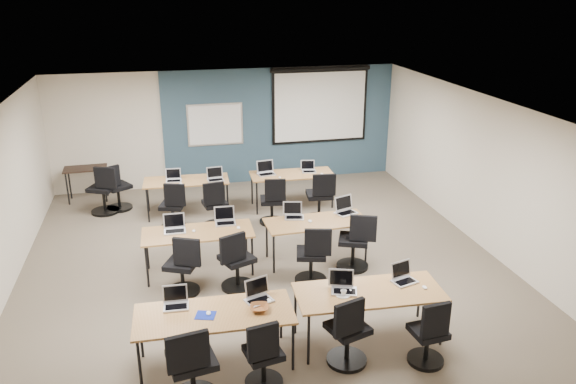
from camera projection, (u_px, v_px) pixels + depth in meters
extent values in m
cube|color=#6B6354|center=(265.00, 268.00, 9.46)|extent=(8.00, 9.00, 0.02)
cube|color=white|center=(263.00, 110.00, 8.52)|extent=(8.00, 9.00, 0.02)
cube|color=beige|center=(228.00, 127.00, 13.10)|extent=(8.00, 0.04, 2.70)
cube|color=beige|center=(361.00, 369.00, 4.88)|extent=(8.00, 0.04, 2.70)
cube|color=beige|center=(488.00, 175.00, 9.83)|extent=(0.04, 9.00, 2.70)
cube|color=#3D5977|center=(280.00, 125.00, 13.33)|extent=(5.50, 0.04, 2.70)
cube|color=silver|center=(215.00, 125.00, 12.93)|extent=(1.28, 0.02, 0.98)
cube|color=white|center=(215.00, 125.00, 12.92)|extent=(1.20, 0.02, 0.90)
cube|color=black|center=(320.00, 105.00, 13.32)|extent=(2.32, 0.03, 1.82)
cube|color=white|center=(320.00, 107.00, 13.33)|extent=(2.20, 0.02, 1.62)
cylinder|color=black|center=(321.00, 69.00, 13.02)|extent=(2.40, 0.10, 0.10)
cube|color=olive|center=(214.00, 314.00, 6.84)|extent=(1.94, 0.81, 0.03)
cylinder|color=black|center=(140.00, 367.00, 6.46)|extent=(0.04, 0.04, 0.70)
cylinder|color=black|center=(293.00, 346.00, 6.84)|extent=(0.04, 0.04, 0.70)
cylinder|color=black|center=(141.00, 333.00, 7.09)|extent=(0.04, 0.04, 0.70)
cylinder|color=black|center=(281.00, 315.00, 7.47)|extent=(0.04, 0.04, 0.70)
cube|color=olive|center=(369.00, 292.00, 7.32)|extent=(1.93, 0.81, 0.03)
cylinder|color=black|center=(309.00, 340.00, 6.95)|extent=(0.04, 0.04, 0.70)
cylinder|color=black|center=(442.00, 322.00, 7.33)|extent=(0.04, 0.04, 0.70)
cylinder|color=black|center=(295.00, 311.00, 7.57)|extent=(0.04, 0.04, 0.70)
cylinder|color=black|center=(419.00, 295.00, 7.96)|extent=(0.04, 0.04, 0.70)
cube|color=brown|center=(198.00, 233.00, 9.08)|extent=(1.79, 0.74, 0.03)
cylinder|color=black|center=(147.00, 267.00, 8.75)|extent=(0.04, 0.04, 0.70)
cylinder|color=black|center=(252.00, 256.00, 9.10)|extent=(0.04, 0.04, 0.70)
cylinder|color=black|center=(147.00, 250.00, 9.32)|extent=(0.04, 0.04, 0.70)
cylinder|color=black|center=(246.00, 240.00, 9.67)|extent=(0.04, 0.04, 0.70)
cube|color=brown|center=(316.00, 222.00, 9.49)|extent=(1.73, 0.72, 0.03)
cylinder|color=black|center=(274.00, 254.00, 9.18)|extent=(0.04, 0.04, 0.70)
cylinder|color=black|center=(366.00, 244.00, 9.52)|extent=(0.04, 0.04, 0.70)
cylinder|color=black|center=(267.00, 239.00, 9.72)|extent=(0.04, 0.04, 0.70)
cylinder|color=black|center=(355.00, 230.00, 10.07)|extent=(0.04, 0.04, 0.70)
cube|color=brown|center=(186.00, 181.00, 11.47)|extent=(1.72, 0.71, 0.03)
cylinder|color=black|center=(148.00, 206.00, 11.16)|extent=(0.04, 0.04, 0.70)
cylinder|color=black|center=(228.00, 199.00, 11.50)|extent=(0.04, 0.04, 0.70)
cylinder|color=black|center=(148.00, 196.00, 11.70)|extent=(0.04, 0.04, 0.70)
cylinder|color=black|center=(224.00, 190.00, 12.04)|extent=(0.04, 0.04, 0.70)
cube|color=#91602C|center=(292.00, 174.00, 11.86)|extent=(1.75, 0.73, 0.03)
cylinder|color=black|center=(257.00, 199.00, 11.54)|extent=(0.04, 0.04, 0.70)
cylinder|color=black|center=(333.00, 192.00, 11.88)|extent=(0.04, 0.04, 0.70)
cylinder|color=black|center=(252.00, 189.00, 12.09)|extent=(0.04, 0.04, 0.70)
cylinder|color=black|center=(324.00, 183.00, 12.44)|extent=(0.04, 0.04, 0.70)
cube|color=#B4B5C1|center=(176.00, 307.00, 6.95)|extent=(0.31, 0.22, 0.02)
cube|color=black|center=(176.00, 307.00, 6.93)|extent=(0.26, 0.13, 0.00)
cube|color=#B4B5C1|center=(175.00, 293.00, 7.02)|extent=(0.31, 0.06, 0.21)
cube|color=black|center=(175.00, 294.00, 7.01)|extent=(0.27, 0.04, 0.17)
ellipsoid|color=white|center=(209.00, 313.00, 6.81)|extent=(0.08, 0.10, 0.03)
cylinder|color=black|center=(193.00, 382.00, 6.37)|extent=(0.06, 0.06, 0.51)
cube|color=black|center=(192.00, 360.00, 6.27)|extent=(0.51, 0.51, 0.08)
cube|color=black|center=(188.00, 352.00, 5.95)|extent=(0.47, 0.06, 0.44)
cube|color=#B9B9B9|center=(259.00, 301.00, 7.08)|extent=(0.33, 0.24, 0.02)
cube|color=black|center=(259.00, 301.00, 7.06)|extent=(0.28, 0.14, 0.00)
cube|color=#B9B9B9|center=(257.00, 287.00, 7.16)|extent=(0.33, 0.06, 0.23)
cube|color=black|center=(257.00, 287.00, 7.15)|extent=(0.29, 0.04, 0.19)
ellipsoid|color=white|center=(269.00, 301.00, 7.08)|extent=(0.09, 0.12, 0.04)
cylinder|color=black|center=(264.00, 382.00, 6.70)|extent=(0.46, 0.46, 0.05)
cylinder|color=black|center=(264.00, 370.00, 6.64)|extent=(0.06, 0.06, 0.41)
cube|color=black|center=(263.00, 353.00, 6.56)|extent=(0.41, 0.41, 0.08)
cube|color=black|center=(263.00, 342.00, 6.28)|extent=(0.37, 0.06, 0.44)
cube|color=#B8B8B9|center=(344.00, 291.00, 7.30)|extent=(0.33, 0.24, 0.02)
cube|color=black|center=(345.00, 291.00, 7.28)|extent=(0.28, 0.14, 0.00)
cube|color=#B8B8B9|center=(341.00, 278.00, 7.37)|extent=(0.33, 0.06, 0.23)
cube|color=black|center=(341.00, 278.00, 7.37)|extent=(0.29, 0.04, 0.19)
ellipsoid|color=white|center=(351.00, 291.00, 7.31)|extent=(0.08, 0.10, 0.03)
cylinder|color=black|center=(346.00, 360.00, 7.11)|extent=(0.51, 0.51, 0.05)
cylinder|color=black|center=(347.00, 346.00, 7.04)|extent=(0.06, 0.06, 0.45)
cube|color=black|center=(348.00, 328.00, 6.95)|extent=(0.45, 0.45, 0.08)
cube|color=black|center=(349.00, 318.00, 6.65)|extent=(0.41, 0.06, 0.44)
cube|color=silver|center=(405.00, 282.00, 7.53)|extent=(0.32, 0.23, 0.02)
cube|color=black|center=(405.00, 282.00, 7.51)|extent=(0.27, 0.14, 0.00)
cube|color=silver|center=(401.00, 269.00, 7.61)|extent=(0.32, 0.06, 0.22)
cube|color=black|center=(402.00, 269.00, 7.60)|extent=(0.28, 0.04, 0.18)
ellipsoid|color=white|center=(425.00, 287.00, 7.39)|extent=(0.07, 0.10, 0.03)
cylinder|color=black|center=(425.00, 360.00, 7.11)|extent=(0.46, 0.46, 0.05)
cylinder|color=black|center=(426.00, 348.00, 7.05)|extent=(0.06, 0.06, 0.41)
cube|color=black|center=(428.00, 331.00, 6.96)|extent=(0.41, 0.41, 0.08)
cube|color=black|center=(436.00, 320.00, 6.69)|extent=(0.37, 0.06, 0.44)
cube|color=silver|center=(175.00, 231.00, 9.07)|extent=(0.35, 0.25, 0.02)
cube|color=black|center=(175.00, 231.00, 9.05)|extent=(0.29, 0.15, 0.00)
cube|color=silver|center=(174.00, 220.00, 9.15)|extent=(0.35, 0.06, 0.24)
cube|color=black|center=(174.00, 221.00, 9.14)|extent=(0.30, 0.05, 0.20)
ellipsoid|color=white|center=(194.00, 231.00, 9.08)|extent=(0.06, 0.09, 0.03)
cylinder|color=black|center=(183.00, 291.00, 8.70)|extent=(0.51, 0.51, 0.05)
cylinder|color=black|center=(183.00, 279.00, 8.63)|extent=(0.06, 0.06, 0.45)
cube|color=black|center=(181.00, 264.00, 8.54)|extent=(0.45, 0.45, 0.08)
cube|color=black|center=(187.00, 252.00, 8.29)|extent=(0.41, 0.06, 0.44)
cube|color=silver|center=(226.00, 223.00, 9.37)|extent=(0.34, 0.25, 0.02)
cube|color=black|center=(226.00, 223.00, 9.35)|extent=(0.29, 0.14, 0.00)
cube|color=silver|center=(224.00, 213.00, 9.45)|extent=(0.34, 0.06, 0.23)
cube|color=black|center=(224.00, 213.00, 9.44)|extent=(0.30, 0.04, 0.19)
ellipsoid|color=white|center=(238.00, 228.00, 9.20)|extent=(0.07, 0.10, 0.03)
cylinder|color=black|center=(238.00, 286.00, 8.85)|extent=(0.52, 0.52, 0.05)
cylinder|color=black|center=(237.00, 274.00, 8.78)|extent=(0.06, 0.06, 0.46)
cube|color=black|center=(237.00, 259.00, 8.68)|extent=(0.46, 0.46, 0.08)
cube|color=black|center=(233.00, 248.00, 8.39)|extent=(0.42, 0.06, 0.44)
cube|color=#BCBCC3|center=(294.00, 217.00, 9.60)|extent=(0.33, 0.24, 0.02)
cube|color=black|center=(295.00, 217.00, 9.58)|extent=(0.28, 0.14, 0.00)
cube|color=#BCBCC3|center=(293.00, 208.00, 9.68)|extent=(0.33, 0.06, 0.23)
cube|color=black|center=(293.00, 208.00, 9.67)|extent=(0.29, 0.04, 0.19)
ellipsoid|color=white|center=(310.00, 221.00, 9.45)|extent=(0.08, 0.11, 0.04)
cylinder|color=black|center=(311.00, 280.00, 9.03)|extent=(0.52, 0.52, 0.05)
cylinder|color=black|center=(311.00, 268.00, 8.96)|extent=(0.06, 0.06, 0.46)
cube|color=black|center=(311.00, 253.00, 8.87)|extent=(0.46, 0.46, 0.08)
cube|color=black|center=(318.00, 242.00, 8.60)|extent=(0.42, 0.06, 0.44)
cube|color=#AEAEAF|center=(346.00, 213.00, 9.79)|extent=(0.36, 0.26, 0.02)
cube|color=black|center=(346.00, 213.00, 9.77)|extent=(0.31, 0.15, 0.00)
cube|color=#AEAEAF|center=(344.00, 203.00, 9.87)|extent=(0.36, 0.07, 0.25)
cube|color=black|center=(344.00, 203.00, 9.87)|extent=(0.32, 0.05, 0.21)
ellipsoid|color=white|center=(356.00, 216.00, 9.66)|extent=(0.08, 0.11, 0.04)
cylinder|color=black|center=(352.00, 266.00, 9.48)|extent=(0.54, 0.54, 0.05)
cylinder|color=black|center=(353.00, 254.00, 9.40)|extent=(0.06, 0.06, 0.48)
cube|color=black|center=(353.00, 239.00, 9.30)|extent=(0.48, 0.48, 0.08)
cube|color=black|center=(363.00, 228.00, 9.04)|extent=(0.44, 0.06, 0.44)
cube|color=#A0A1A9|center=(174.00, 181.00, 11.39)|extent=(0.31, 0.22, 0.02)
cube|color=black|center=(174.00, 181.00, 11.36)|extent=(0.26, 0.13, 0.00)
cube|color=#A0A1A9|center=(173.00, 174.00, 11.46)|extent=(0.31, 0.06, 0.21)
cube|color=black|center=(173.00, 174.00, 11.45)|extent=(0.27, 0.04, 0.17)
ellipsoid|color=white|center=(181.00, 184.00, 11.23)|extent=(0.07, 0.11, 0.04)
cylinder|color=black|center=(174.00, 227.00, 11.01)|extent=(0.49, 0.49, 0.05)
cylinder|color=black|center=(173.00, 218.00, 10.94)|extent=(0.06, 0.06, 0.43)
cube|color=black|center=(172.00, 205.00, 10.85)|extent=(0.43, 0.43, 0.08)
cube|color=black|center=(175.00, 195.00, 10.59)|extent=(0.40, 0.06, 0.44)
cube|color=#B2B2B3|center=(216.00, 180.00, 11.44)|extent=(0.33, 0.24, 0.02)
cube|color=black|center=(216.00, 180.00, 11.42)|extent=(0.28, 0.14, 0.00)
cube|color=#B2B2B3|center=(215.00, 172.00, 11.51)|extent=(0.33, 0.06, 0.23)
cube|color=black|center=(215.00, 172.00, 11.51)|extent=(0.29, 0.04, 0.19)
ellipsoid|color=white|center=(221.00, 181.00, 11.38)|extent=(0.07, 0.09, 0.03)
cylinder|color=black|center=(216.00, 225.00, 11.09)|extent=(0.50, 0.50, 0.05)
cylinder|color=black|center=(216.00, 216.00, 11.02)|extent=(0.06, 0.06, 0.44)
cube|color=black|center=(215.00, 203.00, 10.93)|extent=(0.44, 0.44, 0.08)
cube|color=black|center=(214.00, 194.00, 10.65)|extent=(0.40, 0.06, 0.44)
cube|color=#B4B4C0|center=(266.00, 174.00, 11.78)|extent=(0.36, 0.26, 0.02)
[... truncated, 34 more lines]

